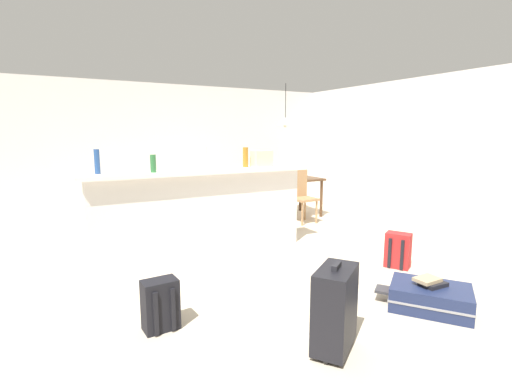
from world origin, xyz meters
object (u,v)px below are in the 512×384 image
Objects in this scene: bottle_green at (153,164)px; dining_chair_near_partition at (301,194)px; bottle_clear at (203,158)px; dining_chair_far_side at (277,186)px; bottle_white at (283,157)px; dining_table at (290,183)px; suitcase_flat_navy at (430,297)px; suitcase_upright_black at (335,308)px; backpack_black at (160,305)px; book_stack at (430,282)px; grocery_bag at (262,159)px; bottle_amber at (245,157)px; backpack_red at (398,251)px; bottle_blue at (97,162)px; pendant_lamp at (285,121)px.

bottle_green reaches higher than dining_chair_near_partition.
bottle_clear reaches higher than dining_chair_far_side.
bottle_white is 1.87m from dining_table.
suitcase_flat_navy is 1.23m from suitcase_upright_black.
bottle_green is at bearing -145.83° from dining_chair_far_side.
backpack_black is (-0.37, -1.53, -1.04)m from bottle_green.
bottle_white is 0.37× the size of suitcase_upright_black.
bottle_clear is 2.22m from backpack_black.
dining_chair_near_partition is 2.21× the size of backpack_black.
bottle_white is 0.59× the size of backpack_black.
dining_table is 4.21× the size of book_stack.
dining_table is at bearing 79.27° from dining_chair_near_partition.
dining_chair_near_partition is at bearing 34.73° from grocery_bag.
bottle_green reaches higher than dining_chair_far_side.
dining_table is at bearing 74.52° from book_stack.
bottle_green is 1.27m from bottle_amber.
backpack_red is at bearing -98.09° from dining_chair_near_partition.
suitcase_flat_navy is 2.40m from backpack_black.
bottle_clear reaches higher than backpack_black.
dining_table is 4.57m from suitcase_upright_black.
dining_chair_far_side is (1.75, 1.96, -0.75)m from bottle_amber.
bottle_clear is at bearing -148.87° from dining_table.
book_stack is (2.47, -2.52, -1.02)m from bottle_blue.
suitcase_upright_black is (-0.82, -2.51, -0.91)m from grocery_bag.
book_stack is (-1.07, -3.85, -0.39)m from dining_table.
bottle_white is 0.59× the size of backpack_red.
book_stack is (0.39, -2.42, -0.99)m from grocery_bag.
bottle_clear is at bearing 139.25° from backpack_red.
bottle_clear is 0.68× the size of backpack_black.
grocery_bag is 2.71m from suitcase_flat_navy.
backpack_red is (-0.38, -3.05, -1.61)m from pendant_lamp.
pendant_lamp is 1.92× the size of backpack_black.
dining_chair_near_partition is 1.00× the size of dining_chair_far_side.
bottle_green is at bearing 76.55° from backpack_black.
bottle_white is at bearing 90.36° from book_stack.
dining_chair_far_side is at bearing 59.57° from bottle_white.
dining_chair_far_side is 3.57m from backpack_red.
dining_chair_near_partition is 3.51m from book_stack.
dining_chair_near_partition reaches higher than backpack_red.
bottle_white reaches higher than bottle_green.
bottle_blue is 1.07× the size of book_stack.
suitcase_flat_navy is at bearing -104.29° from pendant_lamp.
dining_chair_far_side is at bearing 74.33° from pendant_lamp.
grocery_bag reaches higher than suitcase_upright_black.
grocery_bag is 0.28× the size of dining_chair_far_side.
bottle_green is at bearing -153.29° from dining_table.
bottle_white is at bearing 2.71° from bottle_green.
bottle_clear reaches higher than suitcase_upright_black.
bottle_clear is at bearing 116.09° from book_stack.
backpack_black is (-1.04, -1.64, -1.07)m from bottle_clear.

